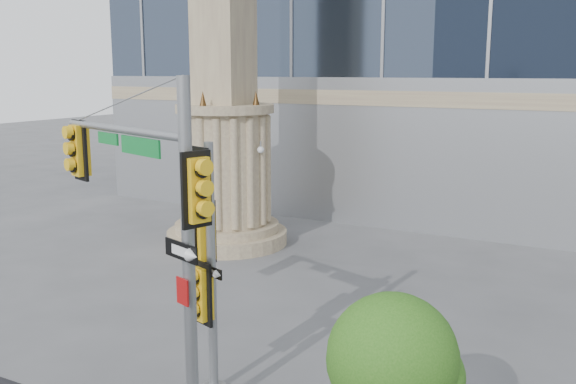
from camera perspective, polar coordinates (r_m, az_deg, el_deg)
The scene contains 5 objects.
ground at distance 13.71m, azimuth -5.63°, elevation -16.58°, with size 120.00×120.00×0.00m, color #545456.
monument at distance 23.01m, azimuth -5.66°, elevation 8.81°, with size 4.40×4.40×16.60m.
main_signal_pole at distance 11.98m, azimuth -11.93°, elevation -1.23°, with size 4.64×1.94×6.21m.
secondary_signal_pole at distance 12.37m, azimuth -7.43°, elevation -5.09°, with size 0.86×0.80×4.99m.
street_tree at distance 9.86m, azimuth 9.47°, elevation -14.86°, with size 2.00×1.95×3.11m.
Camera 1 is at (6.94, -10.01, 6.30)m, focal length 40.00 mm.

